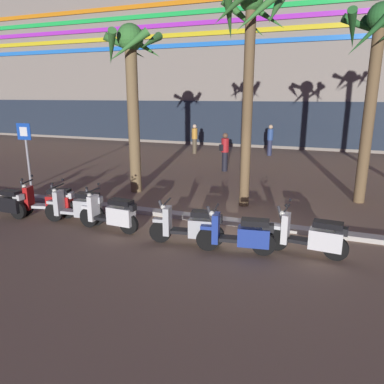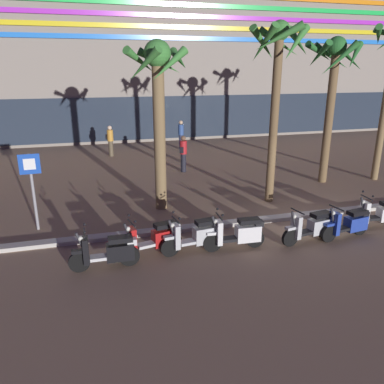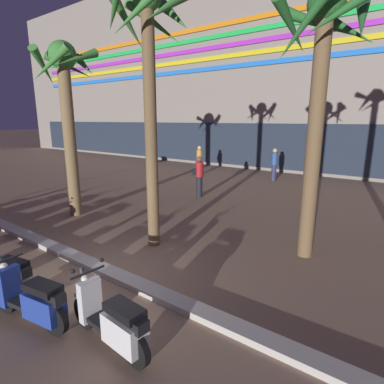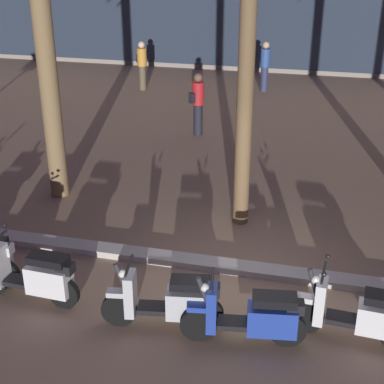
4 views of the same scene
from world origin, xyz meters
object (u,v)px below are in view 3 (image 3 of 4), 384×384
(pedestrian_by_palm_tree, at_px, (199,175))
(scooter_blue_mid_centre, at_px, (33,300))
(scooter_white_far_back, at_px, (113,322))
(palm_tree_near_sign, at_px, (66,92))
(palm_tree_far_corner, at_px, (148,53))
(scooter_silver_gap_after_mid, at_px, (4,277))
(pedestrian_window_shopping, at_px, (274,164))
(pedestrian_strolling_near_curb, at_px, (199,160))
(palm_tree_by_mall_entrance, at_px, (322,62))

(pedestrian_by_palm_tree, bearing_deg, scooter_blue_mid_centre, -71.73)
(scooter_white_far_back, bearing_deg, palm_tree_near_sign, 150.57)
(palm_tree_far_corner, bearing_deg, palm_tree_near_sign, 174.97)
(scooter_silver_gap_after_mid, bearing_deg, scooter_white_far_back, 7.28)
(scooter_silver_gap_after_mid, distance_m, scooter_blue_mid_centre, 1.18)
(pedestrian_window_shopping, bearing_deg, pedestrian_by_palm_tree, -102.70)
(scooter_white_far_back, distance_m, pedestrian_window_shopping, 13.81)
(palm_tree_near_sign, distance_m, pedestrian_by_palm_tree, 5.97)
(scooter_blue_mid_centre, xyz_separation_m, pedestrian_strolling_near_curb, (-5.96, 13.01, 0.48))
(scooter_blue_mid_centre, bearing_deg, pedestrian_by_palm_tree, 108.27)
(scooter_silver_gap_after_mid, height_order, palm_tree_by_mall_entrance, palm_tree_by_mall_entrance)
(palm_tree_by_mall_entrance, bearing_deg, scooter_silver_gap_after_mid, -126.09)
(palm_tree_far_corner, xyz_separation_m, palm_tree_by_mall_entrance, (3.44, 1.76, -0.30))
(palm_tree_far_corner, distance_m, palm_tree_by_mall_entrance, 3.88)
(palm_tree_by_mall_entrance, distance_m, pedestrian_by_palm_tree, 7.30)
(scooter_white_far_back, xyz_separation_m, pedestrian_strolling_near_curb, (-7.42, 12.61, 0.47))
(palm_tree_near_sign, height_order, pedestrian_by_palm_tree, palm_tree_near_sign)
(palm_tree_near_sign, bearing_deg, palm_tree_far_corner, -5.03)
(palm_tree_far_corner, bearing_deg, scooter_white_far_back, -55.02)
(scooter_silver_gap_after_mid, height_order, palm_tree_near_sign, palm_tree_near_sign)
(palm_tree_by_mall_entrance, relative_size, pedestrian_window_shopping, 3.41)
(palm_tree_near_sign, bearing_deg, palm_tree_by_mall_entrance, 10.60)
(palm_tree_near_sign, distance_m, palm_tree_by_mall_entrance, 7.63)
(scooter_white_far_back, height_order, pedestrian_window_shopping, pedestrian_window_shopping)
(scooter_silver_gap_after_mid, relative_size, scooter_white_far_back, 1.00)
(palm_tree_near_sign, bearing_deg, pedestrian_window_shopping, 72.24)
(scooter_white_far_back, relative_size, palm_tree_by_mall_entrance, 0.30)
(scooter_silver_gap_after_mid, relative_size, pedestrian_strolling_near_curb, 1.02)
(pedestrian_window_shopping, relative_size, pedestrian_strolling_near_curb, 1.02)
(scooter_blue_mid_centre, bearing_deg, scooter_silver_gap_after_mid, 176.78)
(palm_tree_far_corner, height_order, pedestrian_by_palm_tree, palm_tree_far_corner)
(palm_tree_by_mall_entrance, height_order, pedestrian_strolling_near_curb, palm_tree_by_mall_entrance)
(pedestrian_by_palm_tree, bearing_deg, pedestrian_strolling_near_curb, 125.21)
(pedestrian_window_shopping, bearing_deg, palm_tree_by_mall_entrance, -63.05)
(scooter_blue_mid_centre, relative_size, palm_tree_by_mall_entrance, 0.29)
(scooter_blue_mid_centre, height_order, scooter_white_far_back, scooter_white_far_back)
(palm_tree_far_corner, height_order, pedestrian_window_shopping, palm_tree_far_corner)
(scooter_silver_gap_after_mid, height_order, scooter_blue_mid_centre, same)
(scooter_blue_mid_centre, distance_m, pedestrian_window_shopping, 13.96)
(scooter_blue_mid_centre, relative_size, palm_tree_near_sign, 0.31)
(palm_tree_near_sign, height_order, pedestrian_window_shopping, palm_tree_near_sign)
(scooter_blue_mid_centre, relative_size, pedestrian_strolling_near_curb, 1.01)
(palm_tree_far_corner, bearing_deg, pedestrian_by_palm_tree, 112.48)
(scooter_white_far_back, height_order, pedestrian_strolling_near_curb, pedestrian_strolling_near_curb)
(scooter_white_far_back, relative_size, pedestrian_strolling_near_curb, 1.02)
(scooter_blue_mid_centre, xyz_separation_m, pedestrian_window_shopping, (-1.65, 13.85, 0.49))
(scooter_silver_gap_after_mid, distance_m, palm_tree_near_sign, 6.46)
(scooter_blue_mid_centre, bearing_deg, palm_tree_far_corner, 102.07)
(scooter_silver_gap_after_mid, bearing_deg, palm_tree_near_sign, 133.17)
(scooter_white_far_back, distance_m, pedestrian_by_palm_tree, 9.26)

